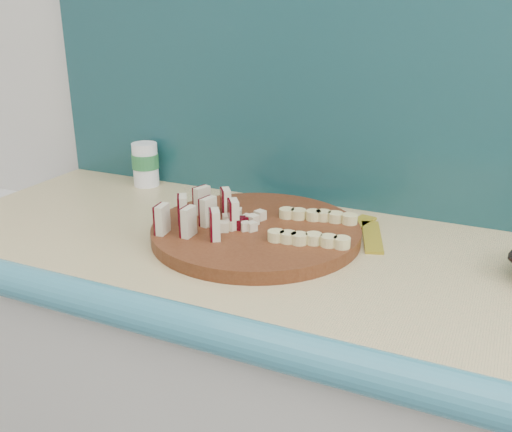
{
  "coord_description": "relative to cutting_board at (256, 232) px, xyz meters",
  "views": [
    {
      "loc": [
        0.08,
        0.6,
        1.34
      ],
      "look_at": [
        -0.35,
        1.54,
        0.96
      ],
      "focal_mm": 40.0,
      "sensor_mm": 36.0,
      "label": 1
    }
  ],
  "objects": [
    {
      "name": "cutting_board",
      "position": [
        0.0,
        0.0,
        0.0
      ],
      "size": [
        0.47,
        0.47,
        0.03
      ],
      "primitive_type": "cylinder",
      "rotation": [
        0.0,
        0.0,
        0.17
      ],
      "color": "#4A2110",
      "rests_on": "kitchen_counter"
    },
    {
      "name": "apple_wedges",
      "position": [
        -0.09,
        -0.05,
        0.04
      ],
      "size": [
        0.13,
        0.17,
        0.06
      ],
      "color": "beige",
      "rests_on": "cutting_board"
    },
    {
      "name": "apple_chunks",
      "position": [
        -0.02,
        -0.01,
        0.02
      ],
      "size": [
        0.07,
        0.07,
        0.02
      ],
      "color": "#FEF3CB",
      "rests_on": "cutting_board"
    },
    {
      "name": "banana_slices",
      "position": [
        0.11,
        0.02,
        0.02
      ],
      "size": [
        0.17,
        0.17,
        0.02
      ],
      "color": "#E8DB8D",
      "rests_on": "cutting_board"
    },
    {
      "name": "canister",
      "position": [
        -0.39,
        0.2,
        0.04
      ],
      "size": [
        0.07,
        0.07,
        0.11
      ],
      "rotation": [
        0.0,
        0.0,
        0.29
      ],
      "color": "white",
      "rests_on": "kitchen_counter"
    },
    {
      "name": "banana_peel",
      "position": [
        0.16,
        0.11,
        -0.01
      ],
      "size": [
        0.22,
        0.19,
        0.01
      ],
      "rotation": [
        0.0,
        0.0,
        -0.4
      ],
      "color": "gold",
      "rests_on": "kitchen_counter"
    }
  ]
}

